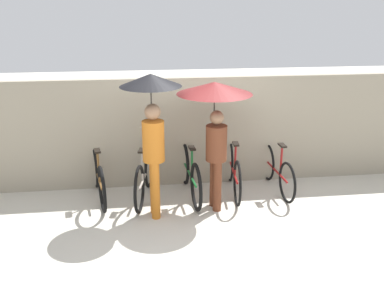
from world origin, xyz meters
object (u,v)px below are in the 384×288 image
object	(u,v)px
parked_bicycle_0	(98,176)
parked_bicycle_2	(190,173)
pedestrian_leading	(152,111)
parked_bicycle_3	(233,170)
parked_bicycle_4	(277,170)
pedestrian_center	(215,107)
parked_bicycle_1	(145,176)

from	to	relation	value
parked_bicycle_0	parked_bicycle_2	distance (m)	1.50
parked_bicycle_0	pedestrian_leading	world-z (taller)	pedestrian_leading
parked_bicycle_2	parked_bicycle_0	bearing A→B (deg)	83.03
parked_bicycle_0	parked_bicycle_3	world-z (taller)	parked_bicycle_0
parked_bicycle_4	pedestrian_center	distance (m)	1.77
parked_bicycle_1	parked_bicycle_2	xyz separation A→B (m)	(0.75, 0.01, 0.00)
parked_bicycle_2	parked_bicycle_1	bearing A→B (deg)	87.14
parked_bicycle_2	pedestrian_center	distance (m)	1.33
parked_bicycle_4	pedestrian_leading	size ratio (longest dim) A/B	0.76
parked_bicycle_4	pedestrian_center	xyz separation A→B (m)	(-1.17, -0.45, 1.25)
parked_bicycle_0	pedestrian_leading	size ratio (longest dim) A/B	0.80
pedestrian_center	parked_bicycle_3	bearing A→B (deg)	41.30
parked_bicycle_1	parked_bicycle_2	size ratio (longest dim) A/B	0.94
parked_bicycle_0	parked_bicycle_1	world-z (taller)	parked_bicycle_1
parked_bicycle_0	parked_bicycle_4	size ratio (longest dim) A/B	1.05
parked_bicycle_1	pedestrian_center	world-z (taller)	pedestrian_center
parked_bicycle_0	parked_bicycle_4	distance (m)	3.00
parked_bicycle_2	parked_bicycle_3	size ratio (longest dim) A/B	1.04
parked_bicycle_2	pedestrian_leading	distance (m)	1.48
parked_bicycle_0	parked_bicycle_1	size ratio (longest dim) A/B	1.01
parked_bicycle_1	parked_bicycle_4	world-z (taller)	parked_bicycle_1
pedestrian_leading	pedestrian_center	bearing A→B (deg)	4.86
parked_bicycle_3	pedestrian_center	bearing A→B (deg)	143.64
parked_bicycle_0	parked_bicycle_1	bearing A→B (deg)	-108.31
parked_bicycle_1	pedestrian_center	bearing A→B (deg)	-100.05
parked_bicycle_3	pedestrian_leading	xyz separation A→B (m)	(-1.36, -0.62, 1.23)
parked_bicycle_3	parked_bicycle_4	bearing A→B (deg)	-86.11
parked_bicycle_4	parked_bicycle_1	bearing A→B (deg)	88.55
parked_bicycle_2	pedestrian_leading	bearing A→B (deg)	128.88
parked_bicycle_4	parked_bicycle_0	bearing A→B (deg)	86.39
parked_bicycle_4	parked_bicycle_3	bearing A→B (deg)	85.75
pedestrian_leading	parked_bicycle_1	bearing A→B (deg)	100.00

